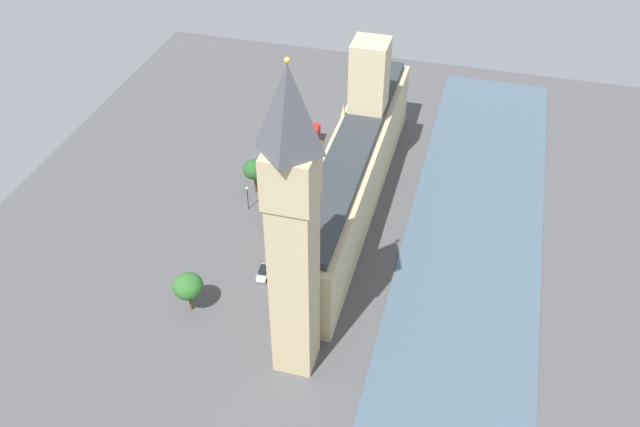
# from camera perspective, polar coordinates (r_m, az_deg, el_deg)

# --- Properties ---
(ground_plane) EXTENTS (148.19, 148.19, 0.00)m
(ground_plane) POSITION_cam_1_polar(r_m,az_deg,el_deg) (153.94, 1.87, 0.73)
(ground_plane) COLOR #4C4C4F
(river_thames) EXTENTS (28.28, 133.37, 0.25)m
(river_thames) POSITION_cam_1_polar(r_m,az_deg,el_deg) (151.53, 12.69, -1.07)
(river_thames) COLOR #475B6B
(river_thames) RESTS_ON ground
(parliament_building) EXTENTS (11.01, 78.19, 33.09)m
(parliament_building) POSITION_cam_1_polar(r_m,az_deg,el_deg) (149.25, 2.85, 3.84)
(parliament_building) COLOR #CCBA8E
(parliament_building) RESTS_ON ground
(clock_tower) EXTENTS (7.52, 7.52, 57.50)m
(clock_tower) POSITION_cam_1_polar(r_m,az_deg,el_deg) (101.56, -2.28, -1.35)
(clock_tower) COLOR tan
(clock_tower) RESTS_ON ground
(double_decker_bus_opposite_hall) EXTENTS (2.92, 10.58, 4.75)m
(double_decker_bus_opposite_hall) POSITION_cam_1_polar(r_m,az_deg,el_deg) (170.03, -0.78, 6.00)
(double_decker_bus_opposite_hall) COLOR red
(double_decker_bus_opposite_hall) RESTS_ON ground
(car_dark_green_under_trees) EXTENTS (1.99, 4.38, 1.74)m
(car_dark_green_under_trees) POSITION_cam_1_polar(r_m,az_deg,el_deg) (161.19, -1.81, 3.14)
(car_dark_green_under_trees) COLOR #19472D
(car_dark_green_under_trees) RESTS_ON ground
(double_decker_bus_by_river_gate) EXTENTS (3.09, 10.62, 4.75)m
(double_decker_bus_by_river_gate) POSITION_cam_1_polar(r_m,az_deg,el_deg) (146.45, -3.01, -0.33)
(double_decker_bus_by_river_gate) COLOR red
(double_decker_bus_by_river_gate) RESTS_ON ground
(car_white_kerbside) EXTENTS (2.25, 4.77, 1.74)m
(car_white_kerbside) POSITION_cam_1_polar(r_m,az_deg,el_deg) (136.75, -4.71, -4.88)
(car_white_kerbside) COLOR silver
(car_white_kerbside) RESTS_ON ground
(pedestrian_midblock) EXTENTS (0.65, 0.56, 1.60)m
(pedestrian_midblock) POSITION_cam_1_polar(r_m,az_deg,el_deg) (145.99, -0.90, -1.40)
(pedestrian_midblock) COLOR #336B60
(pedestrian_midblock) RESTS_ON ground
(pedestrian_far_end) EXTENTS (0.64, 0.56, 1.58)m
(pedestrian_far_end) POSITION_cam_1_polar(r_m,az_deg,el_deg) (164.98, 1.23, 4.03)
(pedestrian_far_end) COLOR maroon
(pedestrian_far_end) RESTS_ON ground
(plane_tree_near_tower) EXTENTS (5.16, 5.16, 8.42)m
(plane_tree_near_tower) POSITION_cam_1_polar(r_m,az_deg,el_deg) (154.68, -5.44, 3.63)
(plane_tree_near_tower) COLOR brown
(plane_tree_near_tower) RESTS_ON ground
(plane_tree_corner) EXTENTS (5.62, 5.62, 8.45)m
(plane_tree_corner) POSITION_cam_1_polar(r_m,az_deg,el_deg) (128.60, -10.87, -5.93)
(plane_tree_corner) COLOR brown
(plane_tree_corner) RESTS_ON ground
(street_lamp_leading) EXTENTS (0.56, 0.56, 5.96)m
(street_lamp_leading) POSITION_cam_1_polar(r_m,az_deg,el_deg) (151.04, -6.03, 1.65)
(street_lamp_leading) COLOR black
(street_lamp_leading) RESTS_ON ground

